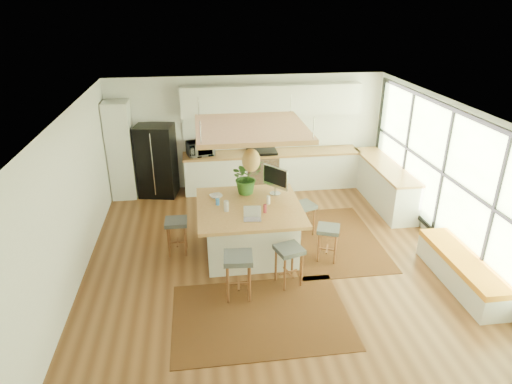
{
  "coord_description": "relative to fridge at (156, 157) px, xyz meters",
  "views": [
    {
      "loc": [
        -1.19,
        -6.81,
        4.36
      ],
      "look_at": [
        -0.2,
        0.5,
        1.1
      ],
      "focal_mm": 31.24,
      "sensor_mm": 36.0,
      "label": 1
    }
  ],
  "objects": [
    {
      "name": "floor",
      "position": [
        2.17,
        -3.17,
        -0.93
      ],
      "size": [
        7.0,
        7.0,
        0.0
      ],
      "primitive_type": "plane",
      "color": "#583219",
      "rests_on": "ground"
    },
    {
      "name": "ceiling",
      "position": [
        2.17,
        -3.17,
        1.78
      ],
      "size": [
        7.0,
        7.0,
        0.0
      ],
      "primitive_type": "plane",
      "rotation": [
        3.14,
        0.0,
        0.0
      ],
      "color": "white",
      "rests_on": "ground"
    },
    {
      "name": "wall_back",
      "position": [
        2.17,
        0.33,
        0.42
      ],
      "size": [
        6.5,
        0.0,
        6.5
      ],
      "primitive_type": "plane",
      "rotation": [
        1.57,
        0.0,
        0.0
      ],
      "color": "silver",
      "rests_on": "ground"
    },
    {
      "name": "wall_front",
      "position": [
        2.17,
        -6.67,
        0.42
      ],
      "size": [
        6.5,
        0.0,
        6.5
      ],
      "primitive_type": "plane",
      "rotation": [
        -1.57,
        0.0,
        0.0
      ],
      "color": "silver",
      "rests_on": "ground"
    },
    {
      "name": "wall_left",
      "position": [
        -1.08,
        -3.17,
        0.42
      ],
      "size": [
        0.0,
        7.0,
        7.0
      ],
      "primitive_type": "plane",
      "rotation": [
        1.57,
        0.0,
        1.57
      ],
      "color": "silver",
      "rests_on": "ground"
    },
    {
      "name": "wall_right",
      "position": [
        5.42,
        -3.17,
        0.42
      ],
      "size": [
        0.0,
        7.0,
        7.0
      ],
      "primitive_type": "plane",
      "rotation": [
        1.57,
        0.0,
        -1.57
      ],
      "color": "silver",
      "rests_on": "ground"
    },
    {
      "name": "window_wall",
      "position": [
        5.39,
        -3.17,
        0.47
      ],
      "size": [
        0.1,
        6.2,
        2.6
      ],
      "primitive_type": null,
      "color": "black",
      "rests_on": "wall_right"
    },
    {
      "name": "pantry",
      "position": [
        -0.78,
        0.01,
        0.2
      ],
      "size": [
        0.55,
        0.6,
        2.25
      ],
      "primitive_type": "cube",
      "color": "silver",
      "rests_on": "floor"
    },
    {
      "name": "back_counter_base",
      "position": [
        2.72,
        0.01,
        -0.49
      ],
      "size": [
        4.2,
        0.6,
        0.88
      ],
      "primitive_type": "cube",
      "color": "silver",
      "rests_on": "floor"
    },
    {
      "name": "back_counter_top",
      "position": [
        2.72,
        0.01,
        -0.03
      ],
      "size": [
        4.24,
        0.64,
        0.05
      ],
      "primitive_type": "cube",
      "color": "#9C6937",
      "rests_on": "back_counter_base"
    },
    {
      "name": "backsplash",
      "position": [
        2.72,
        0.31,
        0.43
      ],
      "size": [
        4.2,
        0.02,
        0.8
      ],
      "primitive_type": "cube",
      "color": "white",
      "rests_on": "wall_back"
    },
    {
      "name": "upper_cabinets",
      "position": [
        2.72,
        0.15,
        1.22
      ],
      "size": [
        4.2,
        0.34,
        0.7
      ],
      "primitive_type": "cube",
      "color": "silver",
      "rests_on": "wall_back"
    },
    {
      "name": "range",
      "position": [
        2.47,
        0.01,
        -0.43
      ],
      "size": [
        0.76,
        0.62,
        1.0
      ],
      "primitive_type": null,
      "color": "#A5A5AA",
      "rests_on": "floor"
    },
    {
      "name": "right_counter_base",
      "position": [
        5.1,
        -1.17,
        -0.49
      ],
      "size": [
        0.6,
        2.5,
        0.88
      ],
      "primitive_type": "cube",
      "color": "silver",
      "rests_on": "floor"
    },
    {
      "name": "right_counter_top",
      "position": [
        5.1,
        -1.17,
        -0.03
      ],
      "size": [
        0.64,
        2.54,
        0.05
      ],
      "primitive_type": "cube",
      "color": "#9C6937",
      "rests_on": "right_counter_base"
    },
    {
      "name": "window_bench",
      "position": [
        5.12,
        -4.37,
        -0.68
      ],
      "size": [
        0.52,
        2.0,
        0.5
      ],
      "primitive_type": null,
      "color": "silver",
      "rests_on": "floor"
    },
    {
      "name": "ceiling_panel",
      "position": [
        1.87,
        -2.77,
        1.12
      ],
      "size": [
        1.86,
        1.86,
        0.8
      ],
      "primitive_type": null,
      "color": "#9C6937",
      "rests_on": "ceiling"
    },
    {
      "name": "rug_near",
      "position": [
        1.76,
        -4.74,
        -0.92
      ],
      "size": [
        2.6,
        1.8,
        0.01
      ],
      "primitive_type": "cube",
      "color": "black",
      "rests_on": "floor"
    },
    {
      "name": "rug_right",
      "position": [
        3.43,
        -2.67,
        -0.92
      ],
      "size": [
        1.8,
        2.6,
        0.01
      ],
      "primitive_type": "cube",
      "color": "black",
      "rests_on": "floor"
    },
    {
      "name": "fridge",
      "position": [
        0.0,
        0.0,
        0.0
      ],
      "size": [
        0.95,
        0.8,
        1.69
      ],
      "primitive_type": null,
      "rotation": [
        0.0,
        0.0,
        -0.19
      ],
      "color": "black",
      "rests_on": "floor"
    },
    {
      "name": "island",
      "position": [
        1.82,
        -2.87,
        -0.46
      ],
      "size": [
        1.85,
        1.85,
        0.93
      ],
      "primitive_type": null,
      "color": "#9C6937",
      "rests_on": "floor"
    },
    {
      "name": "stool_near_left",
      "position": [
        1.48,
        -4.2,
        -0.57
      ],
      "size": [
        0.47,
        0.47,
        0.74
      ],
      "primitive_type": null,
      "rotation": [
        0.0,
        0.0,
        -0.08
      ],
      "color": "#414648",
      "rests_on": "floor"
    },
    {
      "name": "stool_near_right",
      "position": [
        2.33,
        -3.97,
        -0.57
      ],
      "size": [
        0.51,
        0.51,
        0.69
      ],
      "primitive_type": null,
      "rotation": [
        0.0,
        0.0,
        0.3
      ],
      "color": "#414648",
      "rests_on": "floor"
    },
    {
      "name": "stool_right_front",
      "position": [
        3.16,
        -3.33,
        -0.57
      ],
      "size": [
        0.49,
        0.49,
        0.65
      ],
      "primitive_type": null,
      "rotation": [
        0.0,
        0.0,
        1.21
      ],
      "color": "#414648",
      "rests_on": "floor"
    },
    {
      "name": "stool_right_back",
      "position": [
        2.95,
        -2.37,
        -0.57
      ],
      "size": [
        0.51,
        0.51,
        0.66
      ],
      "primitive_type": null,
      "rotation": [
        0.0,
        0.0,
        1.95
      ],
      "color": "#414648",
      "rests_on": "floor"
    },
    {
      "name": "stool_left_side",
      "position": [
        0.5,
        -2.74,
        -0.57
      ],
      "size": [
        0.4,
        0.4,
        0.67
      ],
      "primitive_type": null,
      "rotation": [
        0.0,
        0.0,
        -1.58
      ],
      "color": "#414648",
      "rests_on": "floor"
    },
    {
      "name": "laptop",
      "position": [
        1.81,
        -3.41,
        0.12
      ],
      "size": [
        0.33,
        0.34,
        0.22
      ],
      "primitive_type": null,
      "rotation": [
        0.0,
        0.0,
        -0.11
      ],
      "color": "#A5A5AA",
      "rests_on": "island"
    },
    {
      "name": "monitor",
      "position": [
        2.37,
        -2.42,
        0.26
      ],
      "size": [
        0.54,
        0.6,
        0.55
      ],
      "primitive_type": null,
      "rotation": [
        0.0,
        0.0,
        -0.89
      ],
      "color": "#A5A5AA",
      "rests_on": "island"
    },
    {
      "name": "microwave",
      "position": [
        1.02,
        0.03,
        0.21
      ],
      "size": [
        0.67,
        0.48,
        0.41
      ],
      "primitive_type": "imported",
      "rotation": [
        0.0,
        0.0,
        0.25
      ],
      "color": "#A5A5AA",
      "rests_on": "back_counter_top"
    },
    {
      "name": "island_plant",
      "position": [
        1.84,
        -2.29,
        0.26
      ],
      "size": [
        0.82,
        0.84,
        0.5
      ],
      "primitive_type": "imported",
      "rotation": [
        0.0,
        0.0,
        0.48
      ],
      "color": "#1E4C19",
      "rests_on": "island"
    },
    {
      "name": "island_bowl",
      "position": [
        1.25,
        -2.44,
        0.03
      ],
      "size": [
        0.29,
        0.29,
        0.06
      ],
      "primitive_type": "imported",
      "rotation": [
        0.0,
        0.0,
        0.36
      ],
      "color": "silver",
      "rests_on": "island"
    },
    {
      "name": "island_bottle_0",
      "position": [
        1.27,
        -2.77,
        0.1
      ],
      "size": [
        0.07,
        0.07,
        0.19
      ],
      "primitive_type": "cylinder",
      "color": "#377EDE",
      "rests_on": "island"
    },
    {
      "name": "island_bottle_1",
      "position": [
        1.42,
        -3.02,
        0.1
      ],
      "size": [
        0.07,
        0.07,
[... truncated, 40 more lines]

